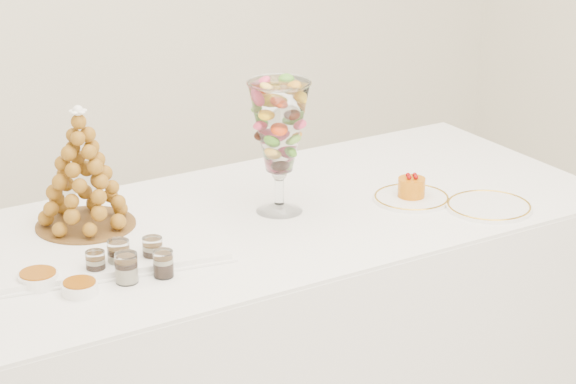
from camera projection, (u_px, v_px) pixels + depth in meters
buffet_table at (234, 357)px, 3.26m from camera, size 2.22×0.91×0.84m
lace_tray at (93, 241)px, 2.97m from camera, size 0.70×0.57×0.02m
macaron_vase at (279, 129)px, 3.11m from camera, size 0.17×0.17×0.38m
cake_plate at (411, 198)px, 3.28m from camera, size 0.22×0.22×0.01m
spare_plate at (489, 207)px, 3.22m from camera, size 0.25×0.25×0.01m
verrine_a at (96, 264)px, 2.78m from camera, size 0.06×0.06×0.07m
verrine_b at (119, 255)px, 2.82m from camera, size 0.06×0.06×0.08m
verrine_c at (153, 250)px, 2.85m from camera, size 0.06×0.06×0.07m
verrine_d at (126, 268)px, 2.75m from camera, size 0.07×0.07×0.08m
verrine_e at (163, 264)px, 2.78m from camera, size 0.05×0.05×0.07m
ramekin_back at (38, 279)px, 2.74m from camera, size 0.10×0.10×0.03m
ramekin_front at (80, 288)px, 2.70m from camera, size 0.09×0.09×0.03m
croquembouche at (82, 169)px, 2.98m from camera, size 0.27×0.27×0.34m
mousse_cake at (411, 187)px, 3.27m from camera, size 0.08×0.08×0.07m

